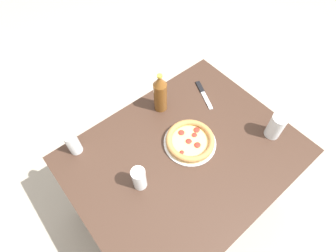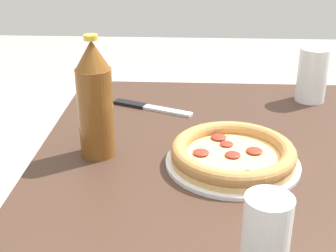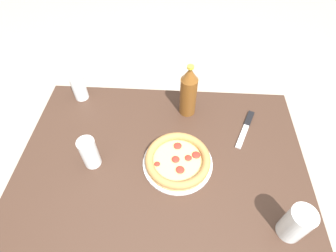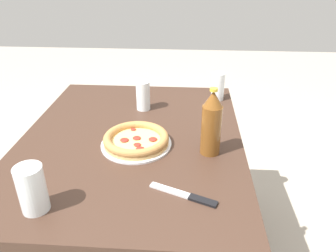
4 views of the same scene
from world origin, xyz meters
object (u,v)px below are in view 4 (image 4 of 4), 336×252
object	(u,v)px
pizza_veggie	(136,140)
knife	(186,195)
glass_iced_tea	(143,97)
glass_cola	(33,191)
glass_mango_juice	(218,88)
beer_bottle	(211,123)

from	to	relation	value
pizza_veggie	knife	xyz separation A→B (m)	(0.28, 0.19, -0.02)
glass_iced_tea	pizza_veggie	bearing A→B (deg)	2.80
glass_cola	knife	bearing A→B (deg)	100.94
glass_cola	glass_mango_juice	distance (m)	0.99
glass_cola	beer_bottle	xyz separation A→B (m)	(-0.33, 0.50, 0.06)
glass_iced_tea	glass_cola	bearing A→B (deg)	-17.37
glass_cola	glass_iced_tea	xyz separation A→B (m)	(-0.68, 0.21, -0.00)
pizza_veggie	knife	distance (m)	0.34
beer_bottle	pizza_veggie	bearing A→B (deg)	-96.54
pizza_veggie	glass_iced_tea	world-z (taller)	glass_iced_tea
pizza_veggie	glass_iced_tea	xyz separation A→B (m)	(-0.32, -0.02, 0.04)
pizza_veggie	beer_bottle	bearing A→B (deg)	83.46
glass_cola	glass_iced_tea	distance (m)	0.72
glass_cola	knife	xyz separation A→B (m)	(-0.08, 0.42, -0.06)
glass_iced_tea	glass_mango_juice	size ratio (longest dim) A/B	0.99
pizza_veggie	glass_mango_juice	size ratio (longest dim) A/B	1.97
pizza_veggie	glass_mango_juice	world-z (taller)	glass_mango_juice
glass_mango_juice	knife	distance (m)	0.75
glass_mango_juice	beer_bottle	xyz separation A→B (m)	(0.49, -0.06, 0.06)
glass_mango_juice	beer_bottle	distance (m)	0.50
beer_bottle	knife	bearing A→B (deg)	-17.96
glass_cola	knife	world-z (taller)	glass_cola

